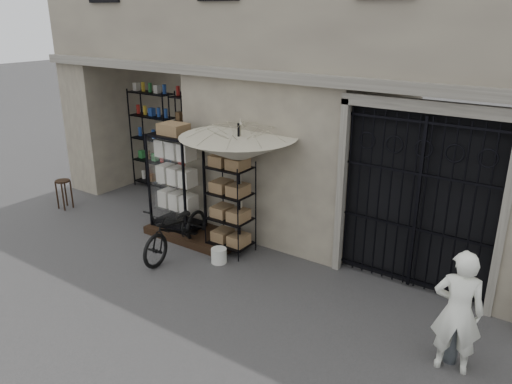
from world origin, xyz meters
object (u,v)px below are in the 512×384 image
Objects in this scene: display_cabinet at (176,186)px; market_umbrella at (239,142)px; bicycle at (179,253)px; wooden_stool at (64,194)px; wire_rack at (230,208)px; steel_bollard at (454,331)px; shopkeeper at (449,367)px; white_bucket at (219,256)px.

display_cabinet is 1.93m from market_umbrella.
bicycle is 3.75m from wooden_stool.
wire_rack is 1.31m from bicycle.
wire_rack is 2.60× the size of wooden_stool.
display_cabinet is at bearing 170.54° from steel_bollard.
shopkeeper is (5.69, -1.08, -1.01)m from display_cabinet.
bicycle reaches higher than shopkeeper.
wire_rack reaches higher than steel_bollard.
wooden_stool reaches higher than white_bucket.
wooden_stool is 8.76m from steel_bollard.
wooden_stool is at bearing -173.99° from market_umbrella.
bicycle is (-0.92, -0.70, -2.13)m from market_umbrella.
white_bucket is 0.88m from bicycle.
wire_rack reaches higher than bicycle.
white_bucket is 0.17× the size of shopkeeper.
bicycle is (-0.85, -0.16, -0.14)m from white_bucket.
market_umbrella reaches higher than wire_rack.
market_umbrella is at bearing 21.47° from display_cabinet.
wooden_stool is at bearing -17.61° from shopkeeper.
bicycle is at bearing -169.48° from white_bucket.
market_umbrella is 5.00m from wooden_stool.
display_cabinet is 3.19m from wooden_stool.
wire_rack is (1.38, -0.04, -0.15)m from display_cabinet.
display_cabinet is 1.18× the size of wire_rack.
market_umbrella reaches higher than wooden_stool.
steel_bollard is at bearing -2.94° from wooden_stool.
white_bucket is (-0.07, -0.54, -2.00)m from market_umbrella.
market_umbrella is 2.43m from bicycle.
bicycle reaches higher than wooden_stool.
wire_rack is 4.51m from wooden_stool.
market_umbrella is 4.76m from shopkeeper.
wooden_stool is (-4.58, 0.05, 0.22)m from white_bucket.
shopkeeper is at bearing 10.98° from display_cabinet.
bicycle is at bearing -3.17° from wooden_stool.
wire_rack reaches higher than wooden_stool.
wire_rack is at bearing -27.35° from shopkeeper.
bicycle is at bearing -25.60° from display_cabinet.
shopkeeper is (4.19, -0.53, -0.14)m from white_bucket.
steel_bollard is at bearing -92.34° from shopkeeper.
steel_bollard reaches higher than white_bucket.
bicycle reaches higher than white_bucket.
market_umbrella reaches higher than shopkeeper.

